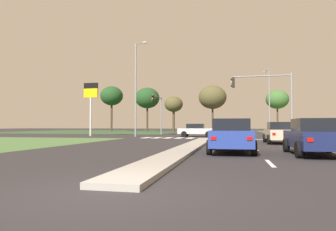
{
  "coord_description": "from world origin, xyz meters",
  "views": [
    {
      "loc": [
        2.27,
        -5.36,
        1.23
      ],
      "look_at": [
        -4.4,
        26.19,
        2.35
      ],
      "focal_mm": 32.17,
      "sensor_mm": 36.0,
      "label": 1
    }
  ],
  "objects_px": {
    "street_lamp_second": "(136,85)",
    "car_silver_near": "(197,130)",
    "car_blue_third": "(231,135)",
    "pedestrian_at_median": "(215,126)",
    "treeline_fifth": "(277,99)",
    "traffic_signal_far_left": "(158,107)",
    "treeline_third": "(174,104)",
    "treeline_fourth": "(213,97)",
    "fuel_price_totem": "(91,97)",
    "treeline_near": "(112,96)",
    "traffic_signal_near_right": "(269,93)",
    "car_beige_fourth": "(280,132)",
    "treeline_second": "(147,98)",
    "car_navy_second": "(315,137)",
    "street_lamp_third": "(269,98)"
  },
  "relations": [
    {
      "from": "car_beige_fourth",
      "to": "treeline_near",
      "type": "bearing_deg",
      "value": 125.81
    },
    {
      "from": "car_silver_near",
      "to": "car_blue_third",
      "type": "distance_m",
      "value": 20.39
    },
    {
      "from": "treeline_fourth",
      "to": "treeline_second",
      "type": "bearing_deg",
      "value": 175.78
    },
    {
      "from": "treeline_third",
      "to": "treeline_fourth",
      "type": "relative_size",
      "value": 0.78
    },
    {
      "from": "treeline_third",
      "to": "treeline_fourth",
      "type": "height_order",
      "value": "treeline_fourth"
    },
    {
      "from": "street_lamp_third",
      "to": "treeline_fifth",
      "type": "height_order",
      "value": "street_lamp_third"
    },
    {
      "from": "car_navy_second",
      "to": "street_lamp_second",
      "type": "xyz_separation_m",
      "value": [
        -14.05,
        19.14,
        5.09
      ]
    },
    {
      "from": "car_beige_fourth",
      "to": "car_blue_third",
      "type": "bearing_deg",
      "value": -112.86
    },
    {
      "from": "traffic_signal_near_right",
      "to": "treeline_fourth",
      "type": "relative_size",
      "value": 0.65
    },
    {
      "from": "street_lamp_second",
      "to": "car_blue_third",
      "type": "bearing_deg",
      "value": -60.13
    },
    {
      "from": "car_silver_near",
      "to": "traffic_signal_far_left",
      "type": "distance_m",
      "value": 8.85
    },
    {
      "from": "pedestrian_at_median",
      "to": "treeline_fifth",
      "type": "height_order",
      "value": "treeline_fifth"
    },
    {
      "from": "street_lamp_third",
      "to": "treeline_second",
      "type": "distance_m",
      "value": 25.63
    },
    {
      "from": "treeline_fourth",
      "to": "car_beige_fourth",
      "type": "bearing_deg",
      "value": -79.65
    },
    {
      "from": "treeline_third",
      "to": "treeline_fourth",
      "type": "distance_m",
      "value": 8.08
    },
    {
      "from": "car_blue_third",
      "to": "treeline_near",
      "type": "height_order",
      "value": "treeline_near"
    },
    {
      "from": "traffic_signal_far_left",
      "to": "treeline_fourth",
      "type": "distance_m",
      "value": 21.97
    },
    {
      "from": "car_silver_near",
      "to": "car_beige_fourth",
      "type": "bearing_deg",
      "value": 31.16
    },
    {
      "from": "car_silver_near",
      "to": "treeline_near",
      "type": "height_order",
      "value": "treeline_near"
    },
    {
      "from": "street_lamp_third",
      "to": "treeline_fourth",
      "type": "bearing_deg",
      "value": 139.58
    },
    {
      "from": "car_silver_near",
      "to": "treeline_fifth",
      "type": "bearing_deg",
      "value": 156.32
    },
    {
      "from": "traffic_signal_near_right",
      "to": "treeline_fifth",
      "type": "distance_m",
      "value": 35.76
    },
    {
      "from": "traffic_signal_far_left",
      "to": "street_lamp_second",
      "type": "relative_size",
      "value": 0.51
    },
    {
      "from": "treeline_fifth",
      "to": "car_beige_fourth",
      "type": "bearing_deg",
      "value": -97.85
    },
    {
      "from": "street_lamp_second",
      "to": "treeline_fifth",
      "type": "height_order",
      "value": "street_lamp_second"
    },
    {
      "from": "traffic_signal_far_left",
      "to": "treeline_second",
      "type": "bearing_deg",
      "value": 109.56
    },
    {
      "from": "treeline_near",
      "to": "treeline_fifth",
      "type": "height_order",
      "value": "treeline_near"
    },
    {
      "from": "treeline_second",
      "to": "treeline_fifth",
      "type": "bearing_deg",
      "value": 4.35
    },
    {
      "from": "car_silver_near",
      "to": "car_navy_second",
      "type": "relative_size",
      "value": 0.99
    },
    {
      "from": "treeline_third",
      "to": "street_lamp_second",
      "type": "bearing_deg",
      "value": -87.85
    },
    {
      "from": "car_beige_fourth",
      "to": "street_lamp_second",
      "type": "height_order",
      "value": "street_lamp_second"
    },
    {
      "from": "car_blue_third",
      "to": "traffic_signal_far_left",
      "type": "bearing_deg",
      "value": 110.91
    },
    {
      "from": "street_lamp_second",
      "to": "car_navy_second",
      "type": "bearing_deg",
      "value": -53.71
    },
    {
      "from": "street_lamp_second",
      "to": "pedestrian_at_median",
      "type": "relative_size",
      "value": 5.95
    },
    {
      "from": "car_navy_second",
      "to": "treeline_near",
      "type": "relative_size",
      "value": 0.42
    },
    {
      "from": "car_navy_second",
      "to": "street_lamp_third",
      "type": "height_order",
      "value": "street_lamp_third"
    },
    {
      "from": "car_navy_second",
      "to": "car_beige_fourth",
      "type": "xyz_separation_m",
      "value": [
        -0.07,
        8.64,
        -0.02
      ]
    },
    {
      "from": "car_beige_fourth",
      "to": "traffic_signal_near_right",
      "type": "height_order",
      "value": "traffic_signal_near_right"
    },
    {
      "from": "traffic_signal_near_right",
      "to": "fuel_price_totem",
      "type": "bearing_deg",
      "value": 165.0
    },
    {
      "from": "street_lamp_second",
      "to": "treeline_fifth",
      "type": "distance_m",
      "value": 36.95
    },
    {
      "from": "treeline_fourth",
      "to": "car_navy_second",
      "type": "bearing_deg",
      "value": -81.42
    },
    {
      "from": "street_lamp_second",
      "to": "fuel_price_totem",
      "type": "height_order",
      "value": "street_lamp_second"
    },
    {
      "from": "car_silver_near",
      "to": "fuel_price_totem",
      "type": "distance_m",
      "value": 13.67
    },
    {
      "from": "traffic_signal_far_left",
      "to": "car_silver_near",
      "type": "bearing_deg",
      "value": -44.21
    },
    {
      "from": "street_lamp_second",
      "to": "fuel_price_totem",
      "type": "relative_size",
      "value": 1.64
    },
    {
      "from": "treeline_fifth",
      "to": "treeline_near",
      "type": "bearing_deg",
      "value": -179.38
    },
    {
      "from": "car_beige_fourth",
      "to": "traffic_signal_near_right",
      "type": "relative_size",
      "value": 0.69
    },
    {
      "from": "car_blue_third",
      "to": "treeline_fifth",
      "type": "height_order",
      "value": "treeline_fifth"
    },
    {
      "from": "street_lamp_second",
      "to": "car_silver_near",
      "type": "bearing_deg",
      "value": 12.88
    },
    {
      "from": "fuel_price_totem",
      "to": "treeline_fifth",
      "type": "relative_size",
      "value": 0.77
    }
  ]
}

